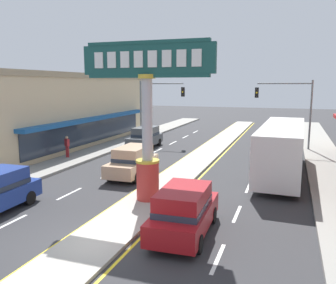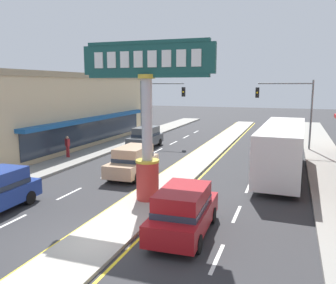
% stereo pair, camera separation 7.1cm
% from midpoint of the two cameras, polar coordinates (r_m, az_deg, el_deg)
% --- Properties ---
extents(ground_plane, '(160.00, 160.00, 0.00)m').
position_cam_midpoint_polar(ground_plane, '(13.77, -11.79, -15.90)').
color(ground_plane, '#303033').
extents(median_strip, '(2.37, 52.00, 0.14)m').
position_cam_midpoint_polar(median_strip, '(29.91, 6.24, -1.79)').
color(median_strip, '#A39E93').
rests_on(median_strip, ground).
extents(sidewalk_left, '(2.81, 60.00, 0.18)m').
position_cam_midpoint_polar(sidewalk_left, '(31.45, -11.16, -1.32)').
color(sidewalk_left, gray).
rests_on(sidewalk_left, ground).
extents(sidewalk_right, '(2.81, 60.00, 0.18)m').
position_cam_midpoint_polar(sidewalk_right, '(27.33, 24.38, -3.60)').
color(sidewalk_right, gray).
rests_on(sidewalk_right, ground).
extents(lane_markings, '(9.11, 52.00, 0.01)m').
position_cam_midpoint_polar(lane_markings, '(28.63, 5.62, -2.42)').
color(lane_markings, silver).
rests_on(lane_markings, ground).
extents(district_sign, '(6.65, 1.18, 7.71)m').
position_cam_midpoint_polar(district_sign, '(17.01, -3.54, 4.21)').
color(district_sign, '#B7332D').
rests_on(district_sign, median_strip).
extents(storefront_left, '(10.92, 23.62, 6.83)m').
position_cam_midpoint_polar(storefront_left, '(36.11, -19.03, 5.03)').
color(storefront_left, beige).
rests_on(storefront_left, ground).
extents(traffic_light_left_side, '(4.86, 0.46, 6.20)m').
position_cam_midpoint_polar(traffic_light_left_side, '(35.88, -1.96, 6.84)').
color(traffic_light_left_side, slate).
rests_on(traffic_light_left_side, ground).
extents(traffic_light_right_side, '(4.86, 0.46, 6.20)m').
position_cam_midpoint_polar(traffic_light_right_side, '(32.81, 19.13, 6.09)').
color(traffic_light_right_side, slate).
rests_on(traffic_light_right_side, ground).
extents(suv_near_right_lane, '(2.09, 4.66, 1.90)m').
position_cam_midpoint_polar(suv_near_right_lane, '(13.90, 2.50, -11.06)').
color(suv_near_right_lane, maroon).
rests_on(suv_near_right_lane, ground).
extents(bus_near_left_lane, '(2.86, 11.27, 3.26)m').
position_cam_midpoint_polar(bus_near_left_lane, '(23.73, 17.96, -0.71)').
color(bus_near_left_lane, silver).
rests_on(bus_near_left_lane, ground).
extents(suv_mid_left_lane, '(2.02, 4.63, 1.90)m').
position_cam_midpoint_polar(suv_mid_left_lane, '(22.56, -5.87, -3.09)').
color(suv_mid_left_lane, tan).
rests_on(suv_mid_left_lane, ground).
extents(suv_far_left_oncoming, '(1.97, 4.60, 1.90)m').
position_cam_midpoint_polar(suv_far_left_oncoming, '(32.69, -3.80, 0.83)').
color(suv_far_left_oncoming, '#4C5156').
rests_on(suv_far_left_oncoming, ground).
extents(street_bench, '(0.48, 1.60, 0.88)m').
position_cam_midpoint_polar(street_bench, '(22.10, -24.71, -5.08)').
color(street_bench, '#232328').
rests_on(street_bench, sidewalk_left).
extents(pedestrian_near_kerb, '(0.46, 0.37, 1.67)m').
position_cam_midpoint_polar(pedestrian_near_kerb, '(28.45, -16.16, -0.52)').
color(pedestrian_near_kerb, maroon).
rests_on(pedestrian_near_kerb, sidewalk_left).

